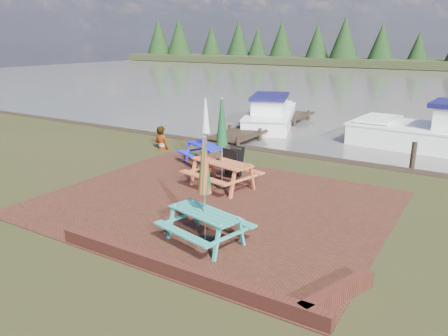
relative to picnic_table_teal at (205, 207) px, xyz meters
name	(u,v)px	position (x,y,z in m)	size (l,w,h in m)	color
ground	(193,215)	(-1.13, 1.09, -0.83)	(120.00, 120.00, 0.00)	black
paving	(214,203)	(-1.13, 2.09, -0.82)	(9.00, 7.50, 0.02)	#3A1C12
brick_wall	(211,276)	(1.02, -1.32, -0.68)	(6.21, 1.79, 0.30)	#4C1E16
water	(421,85)	(-1.13, 38.09, -0.83)	(120.00, 60.00, 0.02)	#48453E
picnic_table_teal	(205,207)	(0.00, 0.00, 0.00)	(2.02, 1.88, 2.38)	teal
picnic_table_red	(222,157)	(-1.63, 3.31, 0.10)	(2.27, 2.12, 2.68)	#B8562F
picnic_table_blue	(206,142)	(-3.42, 5.12, -0.01)	(2.17, 2.09, 2.34)	#1B1ED0
chalkboard	(233,161)	(-1.95, 4.52, -0.34)	(0.61, 0.61, 0.95)	black
jetty	(266,125)	(-4.63, 12.37, -0.72)	(1.76, 9.08, 1.00)	black
boat_jetty	(271,115)	(-5.03, 13.69, -0.47)	(4.23, 6.85, 1.88)	white
person	(161,126)	(-6.21, 6.06, 0.10)	(0.68, 0.45, 1.87)	gray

